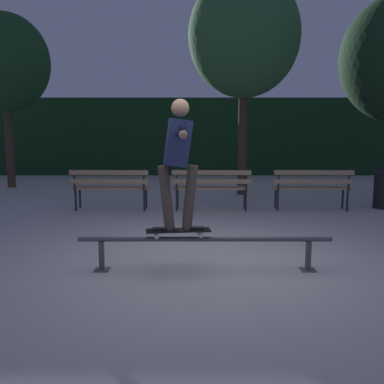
# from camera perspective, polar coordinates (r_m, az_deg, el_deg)

# --- Properties ---
(ground_plane) EXTENTS (90.00, 90.00, 0.00)m
(ground_plane) POSITION_cam_1_polar(r_m,az_deg,el_deg) (5.89, 1.60, -9.10)
(ground_plane) COLOR #ADAAA8
(hedge_backdrop) EXTENTS (24.00, 1.20, 2.62)m
(hedge_backdrop) POSITION_cam_1_polar(r_m,az_deg,el_deg) (16.29, 0.60, 6.90)
(hedge_backdrop) COLOR black
(hedge_backdrop) RESTS_ON ground
(grind_rail) EXTENTS (3.08, 0.18, 0.42)m
(grind_rail) POSITION_cam_1_polar(r_m,az_deg,el_deg) (5.62, 1.66, -6.44)
(grind_rail) COLOR #47474C
(grind_rail) RESTS_ON ground
(skateboard) EXTENTS (0.80, 0.29, 0.09)m
(skateboard) POSITION_cam_1_polar(r_m,az_deg,el_deg) (5.58, -1.68, -4.82)
(skateboard) COLOR black
(skateboard) RESTS_ON grind_rail
(skateboarder) EXTENTS (0.63, 1.40, 1.56)m
(skateboarder) POSITION_cam_1_polar(r_m,az_deg,el_deg) (5.44, -1.69, 4.80)
(skateboarder) COLOR black
(skateboarder) RESTS_ON skateboard
(park_bench_leftmost) EXTENTS (1.61, 0.47, 0.88)m
(park_bench_leftmost) POSITION_cam_1_polar(r_m,az_deg,el_deg) (9.55, -10.04, 0.91)
(park_bench_leftmost) COLOR black
(park_bench_leftmost) RESTS_ON ground
(park_bench_left_center) EXTENTS (1.61, 0.47, 0.88)m
(park_bench_left_center) POSITION_cam_1_polar(r_m,az_deg,el_deg) (9.41, 2.44, 0.92)
(park_bench_left_center) COLOR black
(park_bench_left_center) RESTS_ON ground
(park_bench_right_center) EXTENTS (1.61, 0.47, 0.88)m
(park_bench_right_center) POSITION_cam_1_polar(r_m,az_deg,el_deg) (9.72, 14.70, 0.89)
(park_bench_right_center) COLOR black
(park_bench_right_center) RESTS_ON ground
(tree_far_left) EXTENTS (2.40, 2.40, 4.72)m
(tree_far_left) POSITION_cam_1_polar(r_m,az_deg,el_deg) (13.84, -22.15, 14.57)
(tree_far_left) COLOR #3D2D23
(tree_far_left) RESTS_ON ground
(tree_behind_benches) EXTENTS (2.70, 2.70, 5.35)m
(tree_behind_benches) POSITION_cam_1_polar(r_m,az_deg,el_deg) (11.74, 6.52, 18.65)
(tree_behind_benches) COLOR #3D2D23
(tree_behind_benches) RESTS_ON ground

